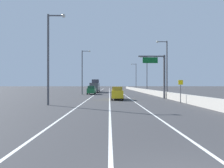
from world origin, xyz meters
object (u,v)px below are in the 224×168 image
(car_yellow_1, at_px, (117,93))
(car_green_0, at_px, (92,90))
(lamp_post_left_mid, at_px, (83,69))
(lamp_post_right_fourth, at_px, (135,75))
(box_truck, at_px, (95,86))
(car_white_2, at_px, (97,88))
(overhead_sign_gantry, at_px, (160,71))
(lamp_post_right_second, at_px, (166,65))
(speed_advisory_sign, at_px, (181,90))
(lamp_post_right_third, at_px, (146,72))
(lamp_post_left_near, at_px, (50,53))

(car_yellow_1, bearing_deg, car_green_0, 110.67)
(lamp_post_left_mid, bearing_deg, car_yellow_1, -62.49)
(lamp_post_right_fourth, relative_size, box_truck, 1.42)
(lamp_post_right_fourth, xyz_separation_m, car_yellow_1, (-9.17, -41.67, -5.08))
(car_white_2, bearing_deg, lamp_post_right_fourth, 20.71)
(lamp_post_right_fourth, bearing_deg, car_yellow_1, -102.41)
(overhead_sign_gantry, distance_m, car_green_0, 18.54)
(lamp_post_right_second, xyz_separation_m, box_truck, (-15.00, 20.21, -4.32))
(overhead_sign_gantry, bearing_deg, box_truck, 119.65)
(lamp_post_right_fourth, relative_size, lamp_post_left_mid, 1.00)
(speed_advisory_sign, height_order, lamp_post_right_fourth, lamp_post_right_fourth)
(box_truck, bearing_deg, car_white_2, 91.61)
(lamp_post_right_second, height_order, lamp_post_left_mid, same)
(lamp_post_left_mid, bearing_deg, box_truck, 79.16)
(lamp_post_right_second, relative_size, lamp_post_left_mid, 1.00)
(car_green_0, height_order, box_truck, box_truck)
(overhead_sign_gantry, height_order, box_truck, overhead_sign_gantry)
(box_truck, bearing_deg, lamp_post_right_second, -53.42)
(speed_advisory_sign, xyz_separation_m, car_green_0, (-13.52, 20.26, -0.72))
(car_yellow_1, bearing_deg, lamp_post_left_mid, 117.51)
(overhead_sign_gantry, height_order, lamp_post_right_third, lamp_post_right_third)
(car_green_0, bearing_deg, speed_advisory_sign, -56.29)
(lamp_post_right_second, distance_m, lamp_post_right_fourth, 36.73)
(lamp_post_left_mid, bearing_deg, car_white_2, 85.41)
(lamp_post_right_fourth, relative_size, lamp_post_left_near, 1.00)
(car_white_2, bearing_deg, car_green_0, -89.07)
(lamp_post_right_third, relative_size, lamp_post_left_mid, 1.00)
(car_white_2, bearing_deg, box_truck, -88.39)
(overhead_sign_gantry, xyz_separation_m, lamp_post_right_third, (2.04, 21.19, 1.40))
(speed_advisory_sign, bearing_deg, lamp_post_right_third, 86.82)
(lamp_post_right_second, xyz_separation_m, lamp_post_left_mid, (-17.02, 9.67, 0.00))
(lamp_post_right_fourth, bearing_deg, box_truck, -131.78)
(overhead_sign_gantry, distance_m, car_white_2, 36.61)
(car_yellow_1, bearing_deg, lamp_post_left_near, -137.78)
(lamp_post_right_fourth, distance_m, car_green_0, 31.12)
(lamp_post_right_second, height_order, car_green_0, lamp_post_right_second)
(speed_advisory_sign, distance_m, lamp_post_right_fourth, 47.43)
(car_white_2, xyz_separation_m, box_truck, (0.30, -10.82, 0.79))
(car_yellow_1, bearing_deg, speed_advisory_sign, -34.83)
(lamp_post_right_third, bearing_deg, car_yellow_1, -112.32)
(lamp_post_right_third, height_order, car_green_0, lamp_post_right_third)
(lamp_post_left_near, height_order, box_truck, lamp_post_left_near)
(lamp_post_right_second, distance_m, lamp_post_right_third, 18.36)
(lamp_post_right_second, bearing_deg, lamp_post_right_fourth, 90.37)
(car_white_2, bearing_deg, car_yellow_1, -80.69)
(lamp_post_left_mid, height_order, car_yellow_1, lamp_post_left_mid)
(lamp_post_right_third, bearing_deg, lamp_post_left_near, -120.01)
(speed_advisory_sign, xyz_separation_m, lamp_post_left_mid, (-15.58, 20.15, 4.36))
(overhead_sign_gantry, bearing_deg, lamp_post_right_fourth, 87.62)
(lamp_post_right_third, xyz_separation_m, lamp_post_left_mid, (-17.18, -8.69, 0.00))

